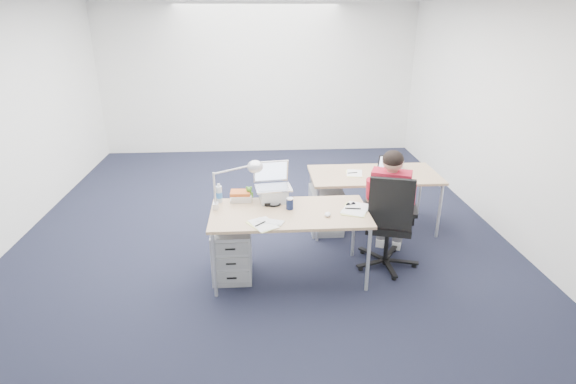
{
  "coord_description": "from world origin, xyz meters",
  "views": [
    {
      "loc": [
        -0.02,
        -5.3,
        2.6
      ],
      "look_at": [
        0.28,
        -0.93,
        0.85
      ],
      "focal_mm": 28.0,
      "sensor_mm": 36.0,
      "label": 1
    }
  ],
  "objects": [
    {
      "name": "floor",
      "position": [
        0.0,
        0.0,
        0.0
      ],
      "size": [
        7.0,
        7.0,
        0.0
      ],
      "primitive_type": "plane",
      "color": "black",
      "rests_on": "ground"
    },
    {
      "name": "desk_lamp",
      "position": [
        -0.32,
        -1.04,
        1.0
      ],
      "size": [
        0.5,
        0.35,
        0.53
      ],
      "primitive_type": null,
      "rotation": [
        0.0,
        0.0,
        -0.42
      ],
      "color": "silver",
      "rests_on": "desk_near"
    },
    {
      "name": "can_koozie",
      "position": [
        0.28,
        -1.1,
        0.79
      ],
      "size": [
        0.09,
        0.09,
        0.12
      ],
      "primitive_type": "cylinder",
      "rotation": [
        0.0,
        0.0,
        -0.28
      ],
      "color": "#162146",
      "rests_on": "desk_near"
    },
    {
      "name": "dark_laptop",
      "position": [
        1.65,
        -0.08,
        0.84
      ],
      "size": [
        0.36,
        0.35,
        0.23
      ],
      "primitive_type": null,
      "rotation": [
        0.0,
        0.0,
        0.16
      ],
      "color": "black",
      "rests_on": "desk_far"
    },
    {
      "name": "drawer_pedestal_far",
      "position": [
        0.82,
        -0.13,
        0.28
      ],
      "size": [
        0.4,
        0.5,
        0.55
      ],
      "primitive_type": "cube",
      "color": "#A7AAAC",
      "rests_on": "ground"
    },
    {
      "name": "far_papers",
      "position": [
        1.16,
        -0.07,
        0.73
      ],
      "size": [
        0.23,
        0.3,
        0.01
      ],
      "primitive_type": "cube",
      "rotation": [
        0.0,
        0.0,
        -0.18
      ],
      "color": "white",
      "rests_on": "desk_far"
    },
    {
      "name": "far_cup",
      "position": [
        1.8,
        0.09,
        0.79
      ],
      "size": [
        0.09,
        0.09,
        0.11
      ],
      "primitive_type": "cylinder",
      "rotation": [
        0.0,
        0.0,
        0.17
      ],
      "color": "white",
      "rests_on": "desk_far"
    },
    {
      "name": "papers_right",
      "position": [
        0.95,
        -1.17,
        0.74
      ],
      "size": [
        0.36,
        0.41,
        0.01
      ],
      "primitive_type": "cube",
      "rotation": [
        0.0,
        0.0,
        -0.44
      ],
      "color": "#EBF38D",
      "rests_on": "desk_near"
    },
    {
      "name": "drawer_pedestal_near",
      "position": [
        -0.32,
        -1.14,
        0.28
      ],
      "size": [
        0.4,
        0.5,
        0.55
      ],
      "primitive_type": "cube",
      "color": "#A7AAAC",
      "rests_on": "ground"
    },
    {
      "name": "wireless_keyboard",
      "position": [
        0.07,
        -1.4,
        0.74
      ],
      "size": [
        0.29,
        0.21,
        0.01
      ],
      "primitive_type": "cube",
      "rotation": [
        0.0,
        0.0,
        -0.4
      ],
      "color": "white",
      "rests_on": "desk_near"
    },
    {
      "name": "water_bottle",
      "position": [
        -0.45,
        -0.87,
        0.83
      ],
      "size": [
        0.07,
        0.07,
        0.21
      ],
      "primitive_type": "cylinder",
      "rotation": [
        0.0,
        0.0,
        0.03
      ],
      "color": "silver",
      "rests_on": "desk_near"
    },
    {
      "name": "bear_figurine",
      "position": [
        -0.13,
        -0.84,
        0.81
      ],
      "size": [
        0.1,
        0.08,
        0.16
      ],
      "primitive_type": null,
      "rotation": [
        0.0,
        0.0,
        0.2
      ],
      "color": "#307920",
      "rests_on": "desk_near"
    },
    {
      "name": "desk_far",
      "position": [
        1.42,
        -0.08,
        0.68
      ],
      "size": [
        1.6,
        0.8,
        0.73
      ],
      "color": "tan",
      "rests_on": "ground"
    },
    {
      "name": "book_stack",
      "position": [
        -0.22,
        -0.84,
        0.78
      ],
      "size": [
        0.26,
        0.22,
        0.1
      ],
      "primitive_type": "cube",
      "rotation": [
        0.0,
        0.0,
        0.25
      ],
      "color": "silver",
      "rests_on": "desk_near"
    },
    {
      "name": "desk_near",
      "position": [
        0.28,
        -1.17,
        0.68
      ],
      "size": [
        1.6,
        0.8,
        0.73
      ],
      "color": "tan",
      "rests_on": "ground"
    },
    {
      "name": "office_chair",
      "position": [
        1.34,
        -1.06,
        0.31
      ],
      "size": [
        0.85,
        0.85,
        1.09
      ],
      "rotation": [
        0.0,
        0.0,
        -0.28
      ],
      "color": "black",
      "rests_on": "ground"
    },
    {
      "name": "cordless_phone",
      "position": [
        -0.47,
        -0.85,
        0.81
      ],
      "size": [
        0.04,
        0.03,
        0.16
      ],
      "primitive_type": "cube",
      "rotation": [
        0.0,
        0.0,
        -0.0
      ],
      "color": "black",
      "rests_on": "desk_near"
    },
    {
      "name": "seated_person",
      "position": [
        1.4,
        -0.89,
        0.65
      ],
      "size": [
        0.59,
        0.78,
        1.3
      ],
      "rotation": [
        0.0,
        0.0,
        -0.39
      ],
      "color": "#B2192F",
      "rests_on": "ground"
    },
    {
      "name": "computer_mouse",
      "position": [
        0.65,
        -1.29,
        0.75
      ],
      "size": [
        0.08,
        0.11,
        0.03
      ],
      "primitive_type": "ellipsoid",
      "rotation": [
        0.0,
        0.0,
        -0.22
      ],
      "color": "white",
      "rests_on": "desk_near"
    },
    {
      "name": "silver_laptop",
      "position": [
        0.12,
        -0.87,
        0.93
      ],
      "size": [
        0.41,
        0.34,
        0.4
      ],
      "primitive_type": null,
      "rotation": [
        0.0,
        0.0,
        0.12
      ],
      "color": "silver",
      "rests_on": "desk_near"
    },
    {
      "name": "sunglasses",
      "position": [
        0.92,
        -1.06,
        0.74
      ],
      "size": [
        0.12,
        0.07,
        0.02
      ],
      "primitive_type": null,
      "rotation": [
        0.0,
        0.0,
        0.25
      ],
      "color": "black",
      "rests_on": "desk_near"
    },
    {
      "name": "headphones",
      "position": [
        0.12,
        -0.97,
        0.75
      ],
      "size": [
        0.25,
        0.22,
        0.03
      ],
      "primitive_type": null,
      "rotation": [
        0.0,
        0.0,
        0.36
      ],
      "color": "black",
      "rests_on": "desk_near"
    },
    {
      "name": "papers_left",
      "position": [
        -0.0,
        -1.46,
        0.73
      ],
      "size": [
        0.31,
        0.35,
        0.01
      ],
      "primitive_type": "cube",
      "rotation": [
        0.0,
        0.0,
        0.5
      ],
      "color": "#EBF38D",
      "rests_on": "desk_near"
    },
    {
      "name": "room",
      "position": [
        0.0,
        0.0,
        1.71
      ],
      "size": [
        6.02,
        7.02,
        2.8
      ],
      "color": "white",
      "rests_on": "ground"
    }
  ]
}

